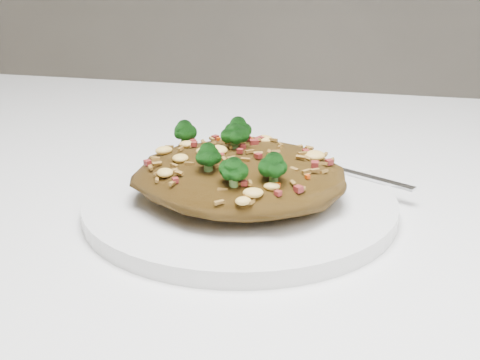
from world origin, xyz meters
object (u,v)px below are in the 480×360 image
object	(u,v)px
dining_table	(309,279)
fried_rice	(239,167)
plate	(240,204)
fork	(342,170)

from	to	relation	value
dining_table	fried_rice	distance (m)	0.15
dining_table	plate	world-z (taller)	plate
fork	plate	bearing A→B (deg)	-107.13
dining_table	fork	size ratio (longest dim) A/B	7.99
fried_rice	plate	bearing A→B (deg)	31.92
fried_rice	dining_table	bearing A→B (deg)	46.67
fried_rice	fork	bearing A→B (deg)	44.76
plate	dining_table	bearing A→B (deg)	46.75
dining_table	fried_rice	bearing A→B (deg)	-133.33
fried_rice	fork	distance (m)	0.12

